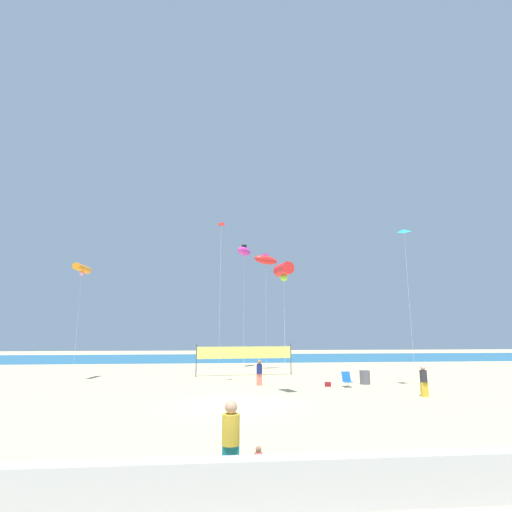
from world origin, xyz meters
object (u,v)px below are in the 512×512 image
object	(u,v)px
folding_beach_chair	(347,379)
kite_red_diamond	(221,229)
beach_handbag	(328,384)
toddler_figure	(259,464)
volleyball_net	(245,354)
kite_red_inflatable	(266,260)
kite_orange_tube	(82,269)
kite_red_tube	(284,270)
trash_barrel	(365,377)
mother_figure	(231,438)
kite_magenta_inflatable	(244,251)
beachgoer_charcoal_shirt	(424,380)
kite_cyan_diamond	(404,232)
beachgoer_navy_shirt	(259,372)

from	to	relation	value
folding_beach_chair	kite_red_diamond	xyz separation A→B (m)	(-7.73, 1.14, 9.45)
beach_handbag	toddler_figure	bearing A→B (deg)	-110.91
volleyball_net	kite_red_inflatable	distance (m)	9.04
folding_beach_chair	kite_orange_tube	bearing A→B (deg)	177.34
kite_red_tube	kite_red_inflatable	xyz separation A→B (m)	(0.77, 13.98, 3.20)
folding_beach_chair	trash_barrel	distance (m)	1.94
mother_figure	kite_magenta_inflatable	world-z (taller)	kite_magenta_inflatable
mother_figure	beach_handbag	distance (m)	16.50
beachgoer_charcoal_shirt	kite_magenta_inflatable	xyz separation A→B (m)	(-8.11, 17.10, 10.15)
kite_red_inflatable	mother_figure	bearing A→B (deg)	-98.83
folding_beach_chair	beach_handbag	world-z (taller)	folding_beach_chair
kite_cyan_diamond	beachgoer_navy_shirt	bearing A→B (deg)	161.44
toddler_figure	kite_cyan_diamond	bearing A→B (deg)	68.56
kite_red_tube	mother_figure	bearing A→B (deg)	-105.49
mother_figure	kite_magenta_inflatable	xyz separation A→B (m)	(2.17, 28.01, 10.08)
kite_red_inflatable	beach_handbag	bearing A→B (deg)	-76.55
mother_figure	beachgoer_navy_shirt	distance (m)	16.33
volleyball_net	kite_red_tube	size ratio (longest dim) A/B	1.08
folding_beach_chair	kite_magenta_inflatable	xyz separation A→B (m)	(-5.38, 13.10, 10.52)
volleyball_net	mother_figure	bearing A→B (deg)	-94.82
beachgoer_charcoal_shirt	kite_orange_tube	bearing A→B (deg)	-7.02
trash_barrel	kite_red_diamond	bearing A→B (deg)	-179.89
beachgoer_navy_shirt	kite_red_inflatable	xyz separation A→B (m)	(1.60, 9.35, 8.88)
toddler_figure	volleyball_net	size ratio (longest dim) A/B	0.10
toddler_figure	kite_red_tube	size ratio (longest dim) A/B	0.11
beachgoer_charcoal_shirt	folding_beach_chair	size ratio (longest dim) A/B	1.77
kite_red_tube	toddler_figure	bearing A→B (deg)	-102.60
folding_beach_chair	kite_red_tube	world-z (taller)	kite_red_tube
kite_magenta_inflatable	kite_red_inflatable	size ratio (longest dim) A/B	1.13
beachgoer_charcoal_shirt	kite_magenta_inflatable	distance (m)	21.48
mother_figure	kite_red_inflatable	world-z (taller)	kite_red_inflatable
beachgoer_navy_shirt	kite_red_inflatable	bearing A→B (deg)	-88.58
trash_barrel	kite_magenta_inflatable	size ratio (longest dim) A/B	0.07
kite_cyan_diamond	kite_red_inflatable	distance (m)	14.15
beach_handbag	kite_magenta_inflatable	bearing A→B (deg)	108.37
folding_beach_chair	kite_cyan_diamond	world-z (taller)	kite_cyan_diamond
mother_figure	toddler_figure	distance (m)	0.78
folding_beach_chair	volleyball_net	world-z (taller)	volleyball_net
mother_figure	volleyball_net	distance (m)	22.11
kite_red_tube	volleyball_net	bearing A→B (deg)	97.26
kite_magenta_inflatable	kite_red_inflatable	world-z (taller)	kite_magenta_inflatable
trash_barrel	kite_red_inflatable	distance (m)	14.20
beachgoer_navy_shirt	volleyball_net	bearing A→B (deg)	-73.96
mother_figure	kite_red_tube	distance (m)	13.20
beachgoer_charcoal_shirt	kite_red_inflatable	size ratio (longest dim) A/B	0.15
toddler_figure	beach_handbag	xyz separation A→B (m)	(5.84, 15.27, -0.27)
beachgoer_charcoal_shirt	kite_red_tube	bearing A→B (deg)	10.75
beachgoer_charcoal_shirt	beach_handbag	bearing A→B (deg)	-32.22
beachgoer_navy_shirt	kite_orange_tube	bearing A→B (deg)	-3.54
trash_barrel	kite_red_tube	bearing A→B (deg)	-142.46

